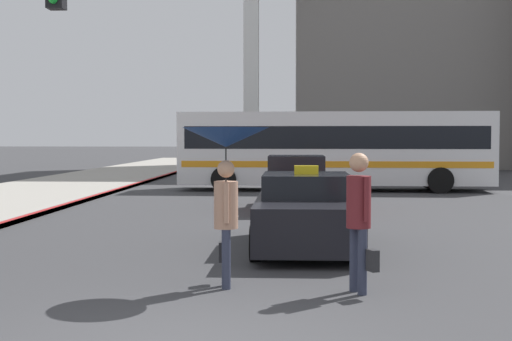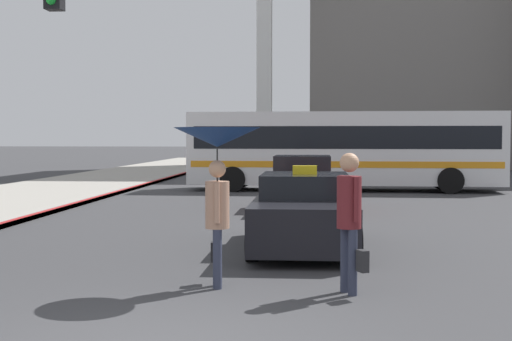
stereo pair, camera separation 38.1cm
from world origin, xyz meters
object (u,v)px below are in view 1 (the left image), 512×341
Objects in this scene: pedestrian_with_umbrella at (226,156)px; taxi at (306,214)px; sedan_red at (296,185)px; pedestrian_man at (359,211)px; city_bus at (334,147)px.

taxi is at bearing -24.76° from pedestrian_with_umbrella.
taxi is 1.97× the size of pedestrian_with_umbrella.
pedestrian_man is at bearing 94.02° from sedan_red.
taxi is 2.33× the size of pedestrian_man.
city_bus is (1.49, 7.34, 0.98)m from sedan_red.
sedan_red is (-0.15, 7.25, 0.04)m from taxi.
pedestrian_man is (0.62, -3.72, 0.44)m from taxi.
taxi is at bearing 176.66° from city_bus.
sedan_red is 7.55m from city_bus.
pedestrian_man is at bearing -105.10° from pedestrian_with_umbrella.
taxi is 0.36× the size of city_bus.
pedestrian_with_umbrella is at bearing 174.03° from city_bus.
pedestrian_with_umbrella reaches higher than taxi.
sedan_red is at bearing -88.84° from taxi.
taxi reaches higher than sedan_red.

